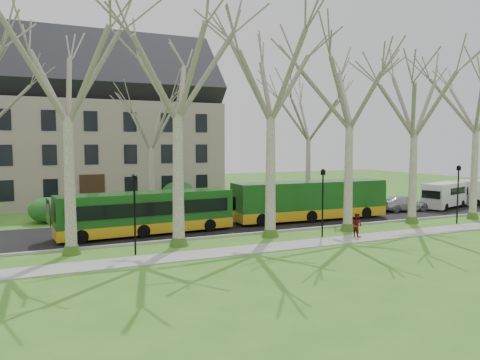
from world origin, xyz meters
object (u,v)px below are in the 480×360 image
at_px(sedan, 403,203).
at_px(bus_lead, 147,212).
at_px(bus_follow, 310,200).
at_px(pedestrian_b, 357,225).
at_px(van_a, 445,196).

bearing_deg(sedan, bus_lead, 99.88).
relative_size(bus_follow, pedestrian_b, 8.20).
bearing_deg(bus_follow, pedestrian_b, -95.72).
height_order(sedan, pedestrian_b, pedestrian_b).
height_order(bus_lead, sedan, bus_lead).
xyz_separation_m(sedan, pedestrian_b, (-11.04, -7.60, 0.09)).
bearing_deg(van_a, bus_follow, 163.81).
xyz_separation_m(bus_follow, pedestrian_b, (-0.93, -6.87, -0.80)).
bearing_deg(van_a, sedan, 159.21).
xyz_separation_m(bus_lead, sedan, (23.05, 1.27, -0.76)).
height_order(bus_lead, pedestrian_b, bus_lead).
height_order(bus_follow, van_a, bus_follow).
bearing_deg(bus_lead, bus_follow, -1.59).
bearing_deg(bus_follow, van_a, 3.97).
height_order(sedan, van_a, van_a).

